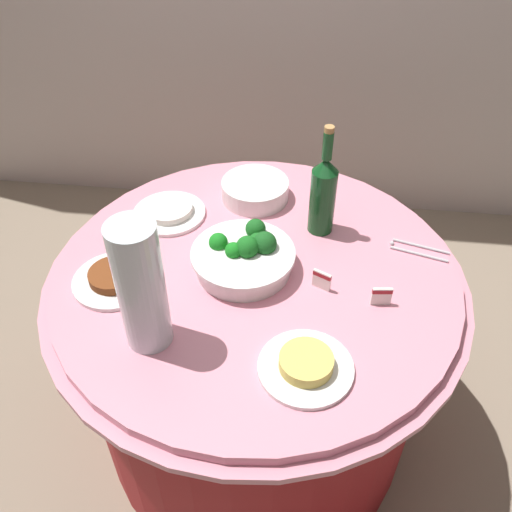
% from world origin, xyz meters
% --- Properties ---
extents(ground_plane, '(6.00, 6.00, 0.00)m').
position_xyz_m(ground_plane, '(0.00, 0.00, 0.00)').
color(ground_plane, gray).
extents(buffet_table, '(1.16, 1.16, 0.74)m').
position_xyz_m(buffet_table, '(0.00, 0.00, 0.38)').
color(buffet_table, maroon).
rests_on(buffet_table, ground_plane).
extents(broccoli_bowl, '(0.28, 0.28, 0.11)m').
position_xyz_m(broccoli_bowl, '(-0.03, 0.01, 0.78)').
color(broccoli_bowl, white).
rests_on(broccoli_bowl, buffet_table).
extents(plate_stack, '(0.21, 0.21, 0.06)m').
position_xyz_m(plate_stack, '(-0.04, 0.33, 0.77)').
color(plate_stack, white).
rests_on(plate_stack, buffet_table).
extents(wine_bottle, '(0.07, 0.07, 0.34)m').
position_xyz_m(wine_bottle, '(0.17, 0.20, 0.87)').
color(wine_bottle, '#12471D').
rests_on(wine_bottle, buffet_table).
extents(decorative_fruit_vase, '(0.11, 0.11, 0.34)m').
position_xyz_m(decorative_fruit_vase, '(-0.22, -0.26, 0.89)').
color(decorative_fruit_vase, silver).
rests_on(decorative_fruit_vase, buffet_table).
extents(serving_tongs, '(0.17, 0.09, 0.01)m').
position_xyz_m(serving_tongs, '(0.44, 0.13, 0.74)').
color(serving_tongs, silver).
rests_on(serving_tongs, buffet_table).
extents(food_plate_rice, '(0.22, 0.22, 0.03)m').
position_xyz_m(food_plate_rice, '(-0.29, 0.21, 0.75)').
color(food_plate_rice, white).
rests_on(food_plate_rice, buffet_table).
extents(food_plate_stir_fry, '(0.22, 0.22, 0.04)m').
position_xyz_m(food_plate_stir_fry, '(-0.37, -0.09, 0.75)').
color(food_plate_stir_fry, white).
rests_on(food_plate_stir_fry, buffet_table).
extents(food_plate_noodles, '(0.22, 0.22, 0.04)m').
position_xyz_m(food_plate_noodles, '(0.15, -0.32, 0.76)').
color(food_plate_noodles, white).
rests_on(food_plate_noodles, buffet_table).
extents(label_placard_front, '(0.05, 0.03, 0.05)m').
position_xyz_m(label_placard_front, '(0.18, -0.05, 0.77)').
color(label_placard_front, white).
rests_on(label_placard_front, buffet_table).
extents(label_placard_mid, '(0.05, 0.01, 0.05)m').
position_xyz_m(label_placard_mid, '(0.33, -0.09, 0.77)').
color(label_placard_mid, white).
rests_on(label_placard_mid, buffet_table).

